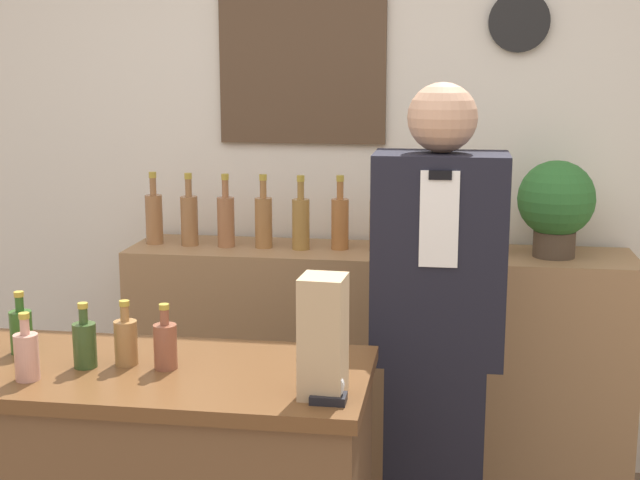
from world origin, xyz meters
name	(u,v)px	position (x,y,z in m)	size (l,w,h in m)	color
back_wall	(339,155)	(0.00, 2.00, 1.36)	(5.20, 0.09, 2.70)	silver
back_shelf	(376,368)	(0.19, 1.73, 0.50)	(2.03, 0.41, 1.00)	#9E754C
shopkeeper	(436,342)	(0.45, 1.06, 0.84)	(0.43, 0.27, 1.69)	black
potted_plant	(556,203)	(0.88, 1.72, 1.21)	(0.30, 0.30, 0.38)	#4C3D2D
paper_bag	(323,337)	(0.18, 0.34, 1.07)	(0.12, 0.13, 0.31)	tan
tape_dispenser	(330,394)	(0.20, 0.30, 0.94)	(0.09, 0.06, 0.07)	black
counter_bottle_1	(21,330)	(-0.74, 0.55, 0.98)	(0.06, 0.06, 0.18)	#2B551E
counter_bottle_2	(27,355)	(-0.62, 0.34, 0.98)	(0.06, 0.06, 0.18)	tan
counter_bottle_3	(85,343)	(-0.51, 0.46, 0.98)	(0.06, 0.06, 0.18)	#324B22
counter_bottle_4	(126,340)	(-0.41, 0.50, 0.98)	(0.06, 0.06, 0.18)	#9C6D3C
counter_bottle_5	(165,344)	(-0.29, 0.48, 0.98)	(0.06, 0.06, 0.18)	brown
shelf_bottle_0	(154,217)	(-0.74, 1.73, 1.11)	(0.07, 0.07, 0.30)	#99673E
shelf_bottle_1	(189,218)	(-0.59, 1.72, 1.11)	(0.07, 0.07, 0.30)	#96663D
shelf_bottle_2	(226,220)	(-0.43, 1.72, 1.11)	(0.07, 0.07, 0.30)	#9C643F
shelf_bottle_3	(264,220)	(-0.28, 1.72, 1.11)	(0.07, 0.07, 0.30)	#9C6A3A
shelf_bottle_4	(301,222)	(-0.12, 1.71, 1.11)	(0.07, 0.07, 0.30)	olive
shelf_bottle_5	(340,222)	(0.04, 1.74, 1.11)	(0.07, 0.07, 0.30)	#A26432
shelf_bottle_6	(378,223)	(0.19, 1.73, 1.11)	(0.07, 0.07, 0.30)	#A0703B
shelf_bottle_7	(418,224)	(0.35, 1.74, 1.11)	(0.07, 0.07, 0.30)	olive
shelf_bottle_8	(457,225)	(0.51, 1.73, 1.11)	(0.07, 0.07, 0.30)	#A37038
shelf_bottle_9	(497,226)	(0.66, 1.73, 1.11)	(0.07, 0.07, 0.30)	#A4683D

